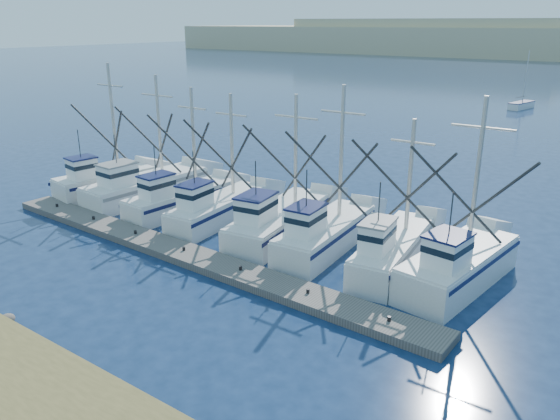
% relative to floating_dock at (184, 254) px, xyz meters
% --- Properties ---
extents(ground, '(500.00, 500.00, 0.00)m').
position_rel_floating_dock_xyz_m(ground, '(7.94, -5.31, -0.20)').
color(ground, '#0D1F3C').
rests_on(ground, ground).
extents(floating_dock, '(29.31, 2.90, 0.39)m').
position_rel_floating_dock_xyz_m(floating_dock, '(0.00, 0.00, 0.00)').
color(floating_dock, '#625D57').
rests_on(floating_dock, ground).
extents(trawler_fleet, '(29.11, 9.45, 9.23)m').
position_rel_floating_dock_xyz_m(trawler_fleet, '(0.23, 5.17, 0.77)').
color(trawler_fleet, silver).
rests_on(trawler_fleet, ground).
extents(sailboat_far, '(2.62, 5.59, 8.10)m').
position_rel_floating_dock_xyz_m(sailboat_far, '(2.30, 66.03, 0.31)').
color(sailboat_far, silver).
rests_on(sailboat_far, ground).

